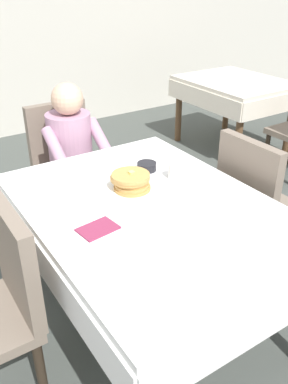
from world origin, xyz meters
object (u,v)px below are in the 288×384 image
at_px(plate_breakfast, 131,190).
at_px(cup_coffee, 175,171).
at_px(bowl_butter, 147,166).
at_px(knife_right_of_plate, 163,183).
at_px(syrup_pitcher, 69,185).
at_px(breakfast_stack, 131,181).
at_px(fork_left_of_plate, 100,203).
at_px(diner_person, 73,149).
at_px(spoon_near_edge, 173,217).
at_px(background_table_far, 235,91).
at_px(dining_table_main, 150,221).
at_px(chair_diner, 65,160).
at_px(chair_right_side, 256,200).

bearing_deg(plate_breakfast, cup_coffee, -0.83).
xyz_separation_m(bowl_butter, knife_right_of_plate, (-0.02, -0.19, -0.02)).
bearing_deg(syrup_pitcher, breakfast_stack, -34.18).
height_order(fork_left_of_plate, knife_right_of_plate, same).
relative_size(diner_person, spoon_near_edge, 7.47).
height_order(cup_coffee, bowl_butter, cup_coffee).
bearing_deg(background_table_far, dining_table_main, -143.03).
distance_m(cup_coffee, background_table_far, 2.42).
bearing_deg(cup_coffee, breakfast_stack, 179.37).
distance_m(breakfast_stack, knife_right_of_plate, 0.20).
distance_m(bowl_butter, fork_left_of_plate, 0.44).
relative_size(syrup_pitcher, knife_right_of_plate, 0.40).
xyz_separation_m(fork_left_of_plate, spoon_near_edge, (0.22, -0.31, 0.00)).
relative_size(chair_diner, bowl_butter, 8.45).
bearing_deg(chair_right_side, plate_breakfast, -102.31).
distance_m(chair_diner, syrup_pitcher, 0.91).
bearing_deg(background_table_far, cup_coffee, -142.19).
bearing_deg(cup_coffee, background_table_far, 37.81).
bearing_deg(breakfast_stack, diner_person, 86.69).
height_order(knife_right_of_plate, background_table_far, knife_right_of_plate).
distance_m(chair_diner, plate_breakfast, 1.03).
bearing_deg(chair_right_side, spoon_near_edge, -78.16).
height_order(dining_table_main, bowl_butter, bowl_butter).
relative_size(diner_person, cup_coffee, 9.91).
bearing_deg(syrup_pitcher, fork_left_of_plate, -69.35).
bearing_deg(bowl_butter, background_table_far, 33.39).
bearing_deg(background_table_far, syrup_pitcher, -152.15).
bearing_deg(chair_diner, fork_left_of_plate, 76.82).
relative_size(chair_right_side, bowl_butter, 8.45).
relative_size(dining_table_main, cup_coffee, 13.49).
distance_m(breakfast_stack, syrup_pitcher, 0.32).
distance_m(breakfast_stack, cup_coffee, 0.28).
bearing_deg(bowl_butter, breakfast_stack, -140.60).
bearing_deg(spoon_near_edge, bowl_butter, 53.82).
distance_m(plate_breakfast, bowl_butter, 0.27).
xyz_separation_m(dining_table_main, chair_diner, (0.05, 1.17, -0.12)).
xyz_separation_m(dining_table_main, bowl_butter, (0.21, 0.34, 0.11)).
height_order(breakfast_stack, knife_right_of_plate, breakfast_stack).
bearing_deg(dining_table_main, breakfast_stack, 91.12).
height_order(plate_breakfast, spoon_near_edge, plate_breakfast).
distance_m(chair_right_side, bowl_butter, 0.70).
bearing_deg(diner_person, chair_right_side, 125.56).
distance_m(dining_table_main, fork_left_of_plate, 0.26).
bearing_deg(bowl_butter, chair_right_side, -31.03).
bearing_deg(spoon_near_edge, diner_person, 72.86).
relative_size(breakfast_stack, spoon_near_edge, 1.39).
distance_m(plate_breakfast, knife_right_of_plate, 0.19).
bearing_deg(spoon_near_edge, fork_left_of_plate, 109.44).
bearing_deg(breakfast_stack, chair_right_side, -12.24).
xyz_separation_m(plate_breakfast, background_table_far, (2.19, 1.47, -0.13)).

